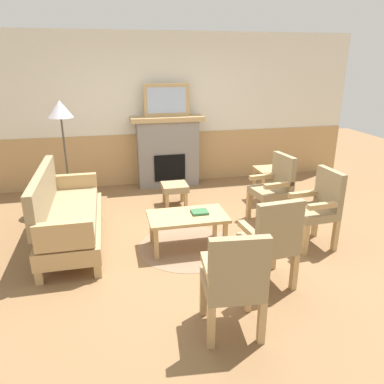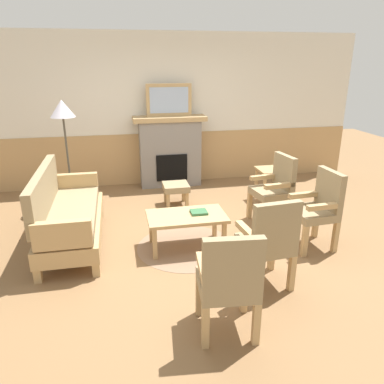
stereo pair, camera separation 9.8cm
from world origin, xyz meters
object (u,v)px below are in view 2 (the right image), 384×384
at_px(footstool, 176,188).
at_px(armchair_by_window_left, 319,206).
at_px(couch, 68,215).
at_px(book_on_table, 199,212).
at_px(floor_lamp_by_couch, 63,116).
at_px(armchair_front_center, 269,240).
at_px(side_table, 271,176).
at_px(coffee_table, 186,219).
at_px(fireplace, 170,151).
at_px(framed_picture, 169,100).
at_px(armchair_front_left, 229,280).
at_px(armchair_near_fireplace, 276,186).

height_order(footstool, armchair_by_window_left, armchair_by_window_left).
relative_size(footstool, armchair_by_window_left, 0.41).
bearing_deg(armchair_by_window_left, couch, 167.43).
distance_m(book_on_table, floor_lamp_by_couch, 2.57).
height_order(armchair_front_center, side_table, armchair_front_center).
bearing_deg(couch, side_table, 16.72).
height_order(book_on_table, side_table, side_table).
relative_size(coffee_table, side_table, 1.75).
height_order(couch, coffee_table, couch).
bearing_deg(fireplace, couch, -127.52).
bearing_deg(floor_lamp_by_couch, footstool, -8.69).
distance_m(fireplace, framed_picture, 0.91).
distance_m(armchair_front_center, floor_lamp_by_couch, 3.57).
xyz_separation_m(couch, book_on_table, (1.60, -0.37, 0.06)).
xyz_separation_m(framed_picture, book_on_table, (-0.01, -2.47, -1.10)).
bearing_deg(armchair_front_left, coffee_table, 91.67).
height_order(framed_picture, floor_lamp_by_couch, framed_picture).
distance_m(footstool, armchair_front_center, 2.51).
height_order(fireplace, side_table, fireplace).
height_order(fireplace, armchair_near_fireplace, fireplace).
height_order(framed_picture, armchair_near_fireplace, framed_picture).
bearing_deg(coffee_table, floor_lamp_by_couch, 132.24).
bearing_deg(book_on_table, framed_picture, 89.74).
bearing_deg(side_table, fireplace, 142.13).
bearing_deg(armchair_near_fireplace, footstool, 144.94).
bearing_deg(armchair_near_fireplace, armchair_by_window_left, -75.63).
height_order(couch, book_on_table, couch).
relative_size(coffee_table, book_on_table, 4.79).
xyz_separation_m(coffee_table, armchair_front_center, (0.65, -1.00, 0.15)).
distance_m(coffee_table, armchair_by_window_left, 1.63).
bearing_deg(couch, framed_picture, 52.48).
relative_size(footstool, armchair_front_center, 0.41).
relative_size(book_on_table, armchair_front_left, 0.20).
xyz_separation_m(book_on_table, side_table, (1.51, 1.31, -0.02)).
bearing_deg(footstool, couch, -145.98).
relative_size(footstool, armchair_front_left, 0.41).
height_order(book_on_table, armchair_near_fireplace, armchair_near_fireplace).
xyz_separation_m(armchair_near_fireplace, armchair_front_left, (-1.34, -2.14, 0.00)).
height_order(book_on_table, footstool, book_on_table).
bearing_deg(book_on_table, armchair_front_center, -64.63).
xyz_separation_m(footstool, side_table, (1.57, -0.11, 0.15)).
bearing_deg(armchair_front_left, footstool, 88.99).
bearing_deg(armchair_by_window_left, armchair_near_fireplace, 104.37).
height_order(book_on_table, floor_lamp_by_couch, floor_lamp_by_couch).
xyz_separation_m(book_on_table, armchair_near_fireplace, (1.23, 0.51, 0.08)).
bearing_deg(book_on_table, fireplace, 89.74).
height_order(framed_picture, side_table, framed_picture).
distance_m(coffee_table, armchair_front_center, 1.20).
height_order(footstool, floor_lamp_by_couch, floor_lamp_by_couch).
xyz_separation_m(armchair_front_center, floor_lamp_by_couch, (-2.17, 2.69, 0.91)).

